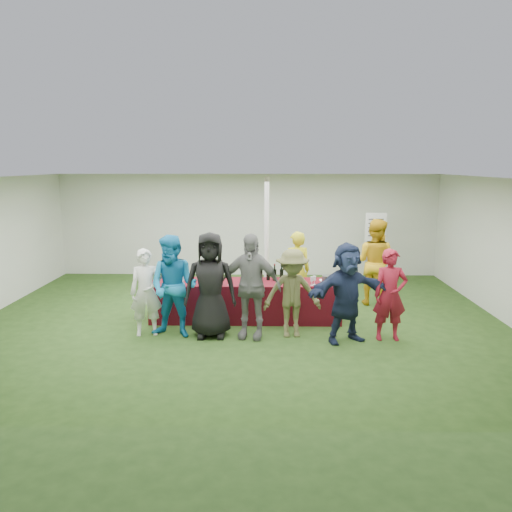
{
  "coord_description": "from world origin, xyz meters",
  "views": [
    {
      "loc": [
        0.51,
        -9.2,
        2.97
      ],
      "look_at": [
        0.3,
        0.04,
        1.25
      ],
      "focal_mm": 35.0,
      "sensor_mm": 36.0,
      "label": 1
    }
  ],
  "objects_px": {
    "customer_3": "(250,286)",
    "customer_6": "(390,295)",
    "wine_list_sign": "(375,233)",
    "customer_1": "(174,287)",
    "staff_pourer": "(296,271)",
    "customer_0": "(146,292)",
    "customer_2": "(210,285)",
    "customer_5": "(347,293)",
    "staff_back": "(375,262)",
    "serving_table": "(246,301)",
    "customer_4": "(292,293)",
    "dump_bucket": "(329,280)"
  },
  "relations": [
    {
      "from": "customer_1",
      "to": "customer_3",
      "type": "xyz_separation_m",
      "value": [
        1.31,
        -0.02,
        0.02
      ]
    },
    {
      "from": "customer_5",
      "to": "customer_6",
      "type": "xyz_separation_m",
      "value": [
        0.75,
        0.1,
        -0.06
      ]
    },
    {
      "from": "customer_2",
      "to": "customer_5",
      "type": "xyz_separation_m",
      "value": [
        2.3,
        -0.19,
        -0.07
      ]
    },
    {
      "from": "customer_2",
      "to": "staff_back",
      "type": "bearing_deg",
      "value": 30.12
    },
    {
      "from": "staff_pourer",
      "to": "customer_0",
      "type": "distance_m",
      "value": 3.15
    },
    {
      "from": "customer_1",
      "to": "customer_4",
      "type": "xyz_separation_m",
      "value": [
        2.04,
        0.04,
        -0.12
      ]
    },
    {
      "from": "staff_pourer",
      "to": "customer_6",
      "type": "bearing_deg",
      "value": 119.48
    },
    {
      "from": "customer_5",
      "to": "staff_back",
      "type": "bearing_deg",
      "value": 44.58
    },
    {
      "from": "serving_table",
      "to": "customer_4",
      "type": "xyz_separation_m",
      "value": [
        0.84,
        -0.92,
        0.39
      ]
    },
    {
      "from": "customer_3",
      "to": "customer_5",
      "type": "relative_size",
      "value": 1.08
    },
    {
      "from": "customer_0",
      "to": "customer_1",
      "type": "height_order",
      "value": "customer_1"
    },
    {
      "from": "staff_back",
      "to": "customer_1",
      "type": "xyz_separation_m",
      "value": [
        -3.88,
        -2.09,
        -0.03
      ]
    },
    {
      "from": "customer_5",
      "to": "serving_table",
      "type": "bearing_deg",
      "value": 123.8
    },
    {
      "from": "customer_1",
      "to": "customer_6",
      "type": "xyz_separation_m",
      "value": [
        3.68,
        -0.08,
        -0.11
      ]
    },
    {
      "from": "dump_bucket",
      "to": "customer_1",
      "type": "distance_m",
      "value": 2.85
    },
    {
      "from": "serving_table",
      "to": "staff_pourer",
      "type": "relative_size",
      "value": 2.22
    },
    {
      "from": "serving_table",
      "to": "customer_1",
      "type": "height_order",
      "value": "customer_1"
    },
    {
      "from": "customer_1",
      "to": "serving_table",
      "type": "bearing_deg",
      "value": 51.61
    },
    {
      "from": "wine_list_sign",
      "to": "customer_4",
      "type": "height_order",
      "value": "wine_list_sign"
    },
    {
      "from": "wine_list_sign",
      "to": "customer_4",
      "type": "distance_m",
      "value": 4.3
    },
    {
      "from": "customer_1",
      "to": "customer_5",
      "type": "bearing_deg",
      "value": 9.2
    },
    {
      "from": "staff_back",
      "to": "customer_5",
      "type": "relative_size",
      "value": 1.08
    },
    {
      "from": "customer_0",
      "to": "customer_5",
      "type": "bearing_deg",
      "value": -17.45
    },
    {
      "from": "wine_list_sign",
      "to": "customer_6",
      "type": "bearing_deg",
      "value": -98.04
    },
    {
      "from": "customer_2",
      "to": "customer_1",
      "type": "bearing_deg",
      "value": 178.52
    },
    {
      "from": "wine_list_sign",
      "to": "customer_4",
      "type": "relative_size",
      "value": 1.17
    },
    {
      "from": "staff_pourer",
      "to": "customer_0",
      "type": "xyz_separation_m",
      "value": [
        -2.7,
        -1.62,
        -0.05
      ]
    },
    {
      "from": "customer_1",
      "to": "customer_4",
      "type": "bearing_deg",
      "value": 14.05
    },
    {
      "from": "staff_pourer",
      "to": "customer_2",
      "type": "distance_m",
      "value": 2.31
    },
    {
      "from": "customer_3",
      "to": "customer_6",
      "type": "distance_m",
      "value": 2.37
    },
    {
      "from": "customer_5",
      "to": "customer_6",
      "type": "bearing_deg",
      "value": -15.01
    },
    {
      "from": "customer_0",
      "to": "customer_2",
      "type": "distance_m",
      "value": 1.14
    },
    {
      "from": "customer_4",
      "to": "staff_back",
      "type": "bearing_deg",
      "value": 42.51
    },
    {
      "from": "customer_4",
      "to": "staff_pourer",
      "type": "bearing_deg",
      "value": 78.79
    },
    {
      "from": "staff_pourer",
      "to": "customer_0",
      "type": "relative_size",
      "value": 1.06
    },
    {
      "from": "serving_table",
      "to": "customer_5",
      "type": "xyz_separation_m",
      "value": [
        1.74,
        -1.14,
        0.47
      ]
    },
    {
      "from": "staff_pourer",
      "to": "staff_back",
      "type": "relative_size",
      "value": 0.89
    },
    {
      "from": "wine_list_sign",
      "to": "customer_6",
      "type": "relative_size",
      "value": 1.15
    },
    {
      "from": "customer_6",
      "to": "customer_1",
      "type": "bearing_deg",
      "value": 176.76
    },
    {
      "from": "wine_list_sign",
      "to": "customer_1",
      "type": "distance_m",
      "value": 5.63
    },
    {
      "from": "customer_3",
      "to": "wine_list_sign",
      "type": "bearing_deg",
      "value": 63.44
    },
    {
      "from": "staff_back",
      "to": "customer_3",
      "type": "distance_m",
      "value": 3.32
    },
    {
      "from": "wine_list_sign",
      "to": "customer_6",
      "type": "distance_m",
      "value": 3.86
    },
    {
      "from": "staff_pourer",
      "to": "customer_2",
      "type": "relative_size",
      "value": 0.89
    },
    {
      "from": "customer_4",
      "to": "customer_6",
      "type": "relative_size",
      "value": 0.98
    },
    {
      "from": "serving_table",
      "to": "customer_4",
      "type": "distance_m",
      "value": 1.31
    },
    {
      "from": "dump_bucket",
      "to": "customer_6",
      "type": "relative_size",
      "value": 0.17
    },
    {
      "from": "wine_list_sign",
      "to": "customer_2",
      "type": "height_order",
      "value": "customer_2"
    },
    {
      "from": "staff_back",
      "to": "staff_pourer",
      "type": "bearing_deg",
      "value": 45.95
    },
    {
      "from": "customer_6",
      "to": "staff_pourer",
      "type": "bearing_deg",
      "value": 127.86
    }
  ]
}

